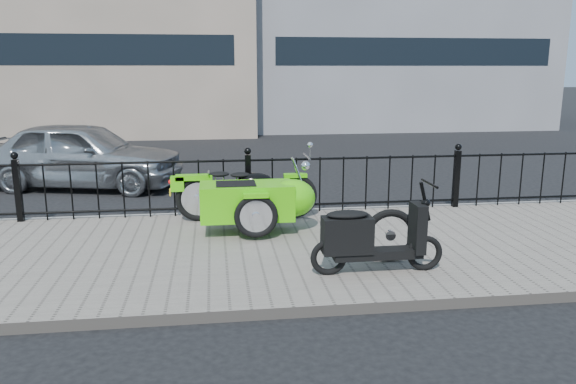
{
  "coord_description": "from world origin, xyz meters",
  "views": [
    {
      "loc": [
        -0.53,
        -7.49,
        2.43
      ],
      "look_at": [
        0.46,
        -0.1,
        0.77
      ],
      "focal_mm": 35.0,
      "sensor_mm": 36.0,
      "label": 1
    }
  ],
  "objects": [
    {
      "name": "ground",
      "position": [
        0.0,
        0.0,
        0.0
      ],
      "size": [
        120.0,
        120.0,
        0.0
      ],
      "primitive_type": "plane",
      "color": "black",
      "rests_on": "ground"
    },
    {
      "name": "spare_tire",
      "position": [
        1.56,
        -1.21,
        0.45
      ],
      "size": [
        0.66,
        0.15,
        0.66
      ],
      "primitive_type": "torus",
      "rotation": [
        1.57,
        0.0,
        -0.09
      ],
      "color": "black",
      "rests_on": "sidewalk"
    },
    {
      "name": "sidewalk",
      "position": [
        0.0,
        -0.5,
        0.06
      ],
      "size": [
        30.0,
        3.8,
        0.12
      ],
      "primitive_type": "cube",
      "color": "slate",
      "rests_on": "ground"
    },
    {
      "name": "sedan_car",
      "position": [
        -3.21,
        4.32,
        0.69
      ],
      "size": [
        4.32,
        2.55,
        1.38
      ],
      "primitive_type": "imported",
      "rotation": [
        0.0,
        0.0,
        1.33
      ],
      "color": "#A1A4A8",
      "rests_on": "ground"
    },
    {
      "name": "motorcycle_sidecar",
      "position": [
        0.09,
        0.34,
        0.59
      ],
      "size": [
        2.28,
        1.48,
        0.98
      ],
      "color": "black",
      "rests_on": "sidewalk"
    },
    {
      "name": "curb",
      "position": [
        0.0,
        1.44,
        0.06
      ],
      "size": [
        30.0,
        0.1,
        0.12
      ],
      "primitive_type": "cube",
      "color": "gray",
      "rests_on": "ground"
    },
    {
      "name": "iron_fence",
      "position": [
        0.0,
        1.3,
        0.59
      ],
      "size": [
        14.11,
        0.11,
        1.08
      ],
      "color": "black",
      "rests_on": "sidewalk"
    },
    {
      "name": "scooter",
      "position": [
        1.19,
        -1.57,
        0.53
      ],
      "size": [
        1.56,
        0.45,
        1.05
      ],
      "color": "black",
      "rests_on": "sidewalk"
    }
  ]
}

